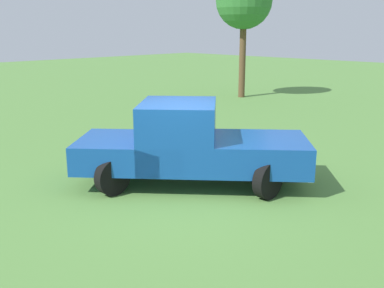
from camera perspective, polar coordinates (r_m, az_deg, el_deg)
ground_plane at (r=9.21m, az=-1.27°, el=-6.39°), size 80.00×80.00×0.00m
pickup_truck at (r=9.51m, az=-0.76°, el=0.18°), size 4.57×4.90×1.80m
tree_back_right at (r=22.23m, az=6.71°, el=17.75°), size 2.69×2.69×5.96m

